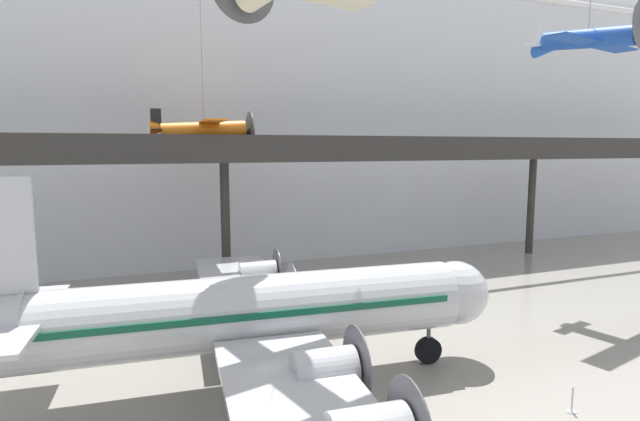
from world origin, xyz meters
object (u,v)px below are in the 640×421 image
Objects in this scene: airliner_silver_main at (244,314)px; stanchion_barrier at (572,405)px; suspended_plane_orange_highwing at (204,130)px; suspended_plane_blue_trainer at (588,39)px.

airliner_silver_main is 25.72× the size of stanchion_barrier.
stanchion_barrier is (11.70, -6.80, -3.06)m from airliner_silver_main.
airliner_silver_main is at bearing -91.52° from suspended_plane_orange_highwing.
airliner_silver_main is 2.08× the size of suspended_plane_orange_highwing.
airliner_silver_main is 18.96m from suspended_plane_orange_highwing.
suspended_plane_blue_trainer reaches higher than stanchion_barrier.
suspended_plane_blue_trainer is at bearing 42.22° from stanchion_barrier.
stanchion_barrier is (-10.93, -9.92, -16.86)m from suspended_plane_blue_trainer.
airliner_silver_main is 13.87m from stanchion_barrier.
suspended_plane_orange_highwing reaches higher than airliner_silver_main.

